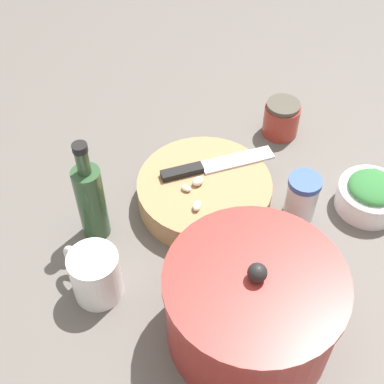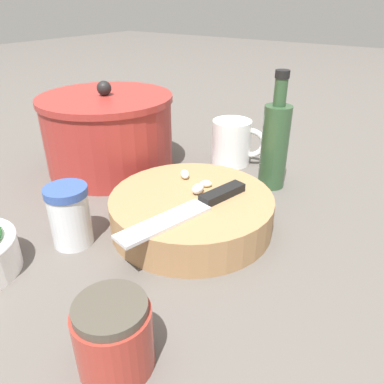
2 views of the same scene
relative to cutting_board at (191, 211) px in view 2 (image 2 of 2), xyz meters
The scene contains 9 objects.
ground_plane 0.06m from the cutting_board, 43.48° to the left, with size 5.00×5.00×0.00m, color #56514C.
cutting_board is the anchor object (origin of this frame).
chef_knife 0.05m from the cutting_board, 139.50° to the right, with size 0.23×0.08×0.01m.
garlic_cloves 0.05m from the cutting_board, 25.32° to the left, with size 0.06×0.07×0.02m.
spice_jar 0.18m from the cutting_board, 138.95° to the left, with size 0.06×0.06×0.09m.
coffee_mug 0.27m from the cutting_board, 15.79° to the left, with size 0.08×0.12×0.10m.
honey_jar 0.26m from the cutting_board, 161.54° to the right, with size 0.08×0.08×0.08m.
oil_bottle 0.22m from the cutting_board, 11.63° to the right, with size 0.05×0.05×0.22m.
stock_pot 0.29m from the cutting_board, 71.65° to the left, with size 0.26×0.26×0.18m.
Camera 2 is at (-0.45, -0.33, 0.33)m, focal length 35.00 mm.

